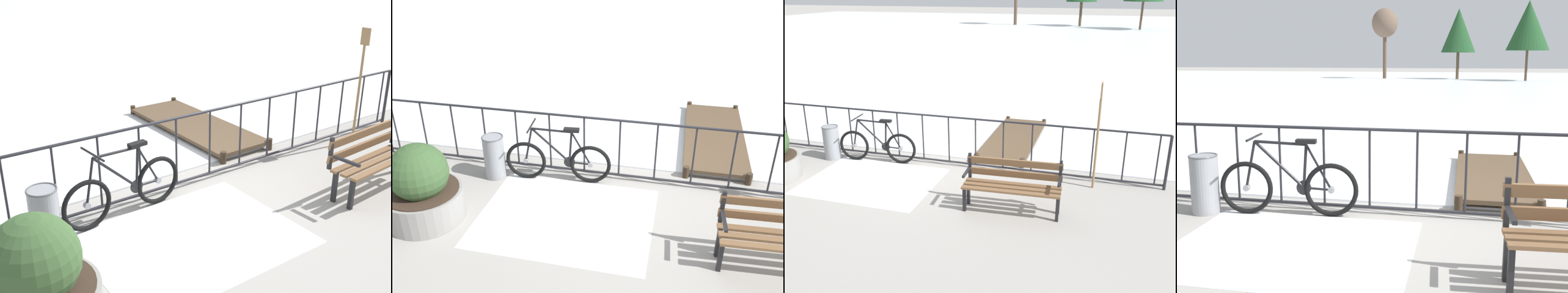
{
  "view_description": "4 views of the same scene",
  "coord_description": "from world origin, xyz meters",
  "views": [
    {
      "loc": [
        -3.67,
        -5.22,
        3.17
      ],
      "look_at": [
        -0.41,
        -0.63,
        0.88
      ],
      "focal_mm": 44.88,
      "sensor_mm": 36.0,
      "label": 1
    },
    {
      "loc": [
        0.57,
        -5.98,
        3.72
      ],
      "look_at": [
        -0.73,
        -0.35,
        0.73
      ],
      "focal_mm": 39.38,
      "sensor_mm": 36.0,
      "label": 2
    },
    {
      "loc": [
        3.32,
        -7.91,
        3.49
      ],
      "look_at": [
        1.22,
        -0.88,
        0.82
      ],
      "focal_mm": 39.89,
      "sensor_mm": 36.0,
      "label": 3
    },
    {
      "loc": [
        0.82,
        -5.5,
        1.9
      ],
      "look_at": [
        -0.32,
        0.34,
        0.78
      ],
      "focal_mm": 43.51,
      "sensor_mm": 36.0,
      "label": 4
    }
  ],
  "objects": [
    {
      "name": "railing_fence",
      "position": [
        0.0,
        0.0,
        0.56
      ],
      "size": [
        9.06,
        0.06,
        1.07
      ],
      "color": "#232328",
      "rests_on": "ground"
    },
    {
      "name": "wooden_dock",
      "position": [
        1.28,
        1.78,
        0.12
      ],
      "size": [
        1.1,
        3.06,
        0.2
      ],
      "color": "brown",
      "rests_on": "ground"
    },
    {
      "name": "bicycle_near_railing",
      "position": [
        -1.24,
        -0.25,
        0.37
      ],
      "size": [
        1.71,
        0.52,
        0.97
      ],
      "color": "black",
      "rests_on": "ground"
    },
    {
      "name": "snow_patch",
      "position": [
        -0.85,
        -1.2,
        0.0
      ],
      "size": [
        2.47,
        1.92,
        0.01
      ],
      "primitive_type": "cube",
      "color": "white",
      "rests_on": "ground"
    },
    {
      "name": "trash_bin",
      "position": [
        -2.29,
        -0.36,
        0.37
      ],
      "size": [
        0.35,
        0.35,
        0.73
      ],
      "color": "gray",
      "rests_on": "ground"
    },
    {
      "name": "ground_plane",
      "position": [
        0.0,
        0.0,
        0.0
      ],
      "size": [
        160.0,
        160.0,
        0.0
      ],
      "primitive_type": "plane",
      "color": "#9E9991"
    },
    {
      "name": "planter_with_shrub",
      "position": [
        -2.79,
        -1.63,
        0.48
      ],
      "size": [
        1.09,
        1.09,
        1.15
      ],
      "color": "gray",
      "rests_on": "ground"
    }
  ]
}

